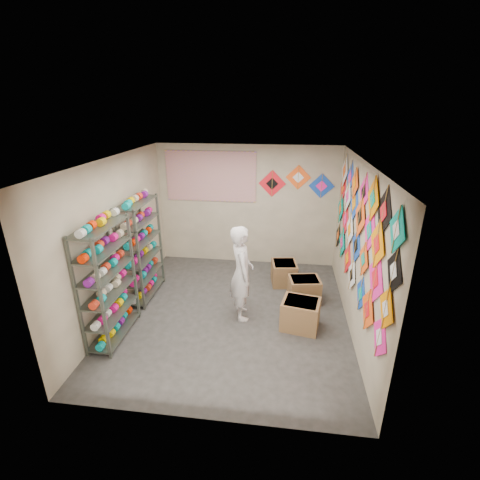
# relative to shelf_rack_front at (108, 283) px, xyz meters

# --- Properties ---
(ground) EXTENTS (4.50, 4.50, 0.00)m
(ground) POSITION_rel_shelf_rack_front_xyz_m (1.78, 0.85, -0.95)
(ground) COLOR #2E2B29
(room_walls) EXTENTS (4.50, 4.50, 4.50)m
(room_walls) POSITION_rel_shelf_rack_front_xyz_m (1.78, 0.85, 0.69)
(room_walls) COLOR #B8A78C
(room_walls) RESTS_ON ground
(shelf_rack_front) EXTENTS (0.40, 1.10, 1.90)m
(shelf_rack_front) POSITION_rel_shelf_rack_front_xyz_m (0.00, 0.00, 0.00)
(shelf_rack_front) COLOR #4C5147
(shelf_rack_front) RESTS_ON ground
(shelf_rack_back) EXTENTS (0.40, 1.10, 1.90)m
(shelf_rack_back) POSITION_rel_shelf_rack_front_xyz_m (0.00, 1.30, 0.00)
(shelf_rack_back) COLOR #4C5147
(shelf_rack_back) RESTS_ON ground
(string_spools) EXTENTS (0.12, 2.36, 0.12)m
(string_spools) POSITION_rel_shelf_rack_front_xyz_m (-0.00, 0.65, 0.10)
(string_spools) COLOR #FA0F83
(string_spools) RESTS_ON ground
(kite_wall_display) EXTENTS (0.06, 4.26, 2.02)m
(kite_wall_display) POSITION_rel_shelf_rack_front_xyz_m (3.76, 0.90, 0.72)
(kite_wall_display) COLOR #F51E91
(kite_wall_display) RESTS_ON room_walls
(back_wall_kites) EXTENTS (1.62, 0.02, 0.72)m
(back_wall_kites) POSITION_rel_shelf_rack_front_xyz_m (2.83, 3.09, 0.97)
(back_wall_kites) COLOR red
(back_wall_kites) RESTS_ON room_walls
(poster) EXTENTS (2.00, 0.01, 1.10)m
(poster) POSITION_rel_shelf_rack_front_xyz_m (0.98, 3.08, 1.05)
(poster) COLOR #9555B9
(poster) RESTS_ON room_walls
(shopkeeper) EXTENTS (0.82, 0.72, 1.67)m
(shopkeeper) POSITION_rel_shelf_rack_front_xyz_m (1.95, 0.82, -0.11)
(shopkeeper) COLOR beige
(shopkeeper) RESTS_ON ground
(carton_a) EXTENTS (0.68, 0.60, 0.50)m
(carton_a) POSITION_rel_shelf_rack_front_xyz_m (2.96, 0.60, -0.70)
(carton_a) COLOR brown
(carton_a) RESTS_ON ground
(carton_b) EXTENTS (0.63, 0.55, 0.46)m
(carton_b) POSITION_rel_shelf_rack_front_xyz_m (3.05, 1.47, -0.72)
(carton_b) COLOR brown
(carton_b) RESTS_ON ground
(carton_c) EXTENTS (0.56, 0.60, 0.47)m
(carton_c) POSITION_rel_shelf_rack_front_xyz_m (2.67, 2.10, -0.72)
(carton_c) COLOR brown
(carton_c) RESTS_ON ground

